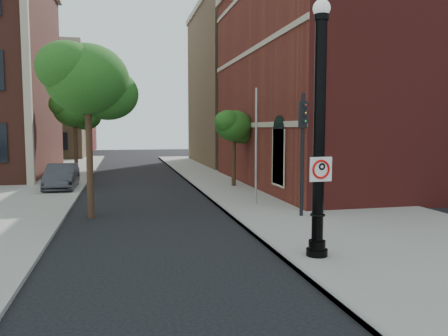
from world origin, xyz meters
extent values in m
plane|color=black|center=(0.00, 0.00, 0.00)|extent=(120.00, 120.00, 0.00)
cube|color=gray|center=(6.00, 10.00, 0.06)|extent=(8.00, 60.00, 0.12)
cube|color=gray|center=(2.05, 10.00, 0.07)|extent=(0.10, 60.00, 0.14)
cube|color=maroon|center=(16.00, 14.00, 6.00)|extent=(22.00, 16.00, 12.00)
cube|color=black|center=(4.96, 9.00, 2.00)|extent=(0.08, 1.40, 2.40)
cube|color=#B4A48B|center=(4.97, 14.00, 3.50)|extent=(0.06, 16.00, 0.25)
cube|color=#B4A48B|center=(4.97, 14.00, 7.50)|extent=(0.06, 16.00, 0.25)
cube|color=#B4A48B|center=(-7.00, 17.00, 7.00)|extent=(0.40, 0.40, 14.00)
cube|color=olive|center=(-12.00, 44.00, 6.00)|extent=(12.00, 12.00, 12.00)
cube|color=maroon|center=(-12.00, 58.00, 5.00)|extent=(12.00, 12.00, 10.00)
cube|color=olive|center=(16.00, 30.00, 7.00)|extent=(22.00, 14.00, 14.00)
cylinder|color=black|center=(2.85, 0.45, 0.15)|extent=(0.54, 0.54, 0.29)
cylinder|color=black|center=(2.85, 0.45, 0.39)|extent=(0.43, 0.43, 0.24)
cylinder|color=black|center=(2.85, 0.45, 3.10)|extent=(0.29, 0.29, 5.62)
torus|color=black|center=(2.85, 0.45, 1.16)|extent=(0.39, 0.39, 0.06)
cylinder|color=black|center=(2.85, 0.45, 5.98)|extent=(0.35, 0.35, 0.15)
sphere|color=silver|center=(2.85, 0.45, 6.20)|extent=(0.43, 0.43, 0.43)
cube|color=white|center=(2.84, 0.28, 2.33)|extent=(0.60, 0.07, 0.60)
cube|color=black|center=(2.84, 0.28, 2.60)|extent=(0.60, 0.06, 0.05)
cube|color=black|center=(2.84, 0.28, 2.05)|extent=(0.60, 0.06, 0.05)
cube|color=black|center=(2.56, 0.26, 2.33)|extent=(0.05, 0.01, 0.60)
cube|color=black|center=(3.11, 0.31, 2.33)|extent=(0.05, 0.01, 0.60)
torus|color=red|center=(2.84, 0.28, 2.33)|extent=(0.49, 0.10, 0.48)
cube|color=red|center=(2.84, 0.28, 2.33)|extent=(0.34, 0.04, 0.34)
cube|color=black|center=(2.78, 0.28, 2.33)|extent=(0.06, 0.01, 0.28)
torus|color=black|center=(2.86, 0.28, 2.39)|extent=(0.19, 0.07, 0.19)
cylinder|color=black|center=(2.84, 0.28, 2.60)|extent=(0.03, 0.02, 0.03)
imported|color=#302F34|center=(-5.12, 15.28, 0.70)|extent=(1.51, 4.27, 1.41)
cylinder|color=black|center=(-3.12, 7.72, 2.62)|extent=(0.15, 0.15, 5.24)
cube|color=black|center=(-3.12, 7.72, 4.36)|extent=(0.34, 0.32, 1.09)
sphere|color=#E50505|center=(-3.13, 7.55, 4.75)|extent=(0.20, 0.20, 0.20)
sphere|color=#FF8C00|center=(-3.13, 7.55, 4.42)|extent=(0.20, 0.20, 0.20)
sphere|color=#00E519|center=(-3.13, 7.55, 4.09)|extent=(0.20, 0.20, 0.20)
cylinder|color=black|center=(4.48, 5.26, 2.29)|extent=(0.13, 0.13, 4.58)
cube|color=black|center=(4.48, 5.26, 3.82)|extent=(0.34, 0.33, 0.96)
sphere|color=#E50505|center=(4.52, 5.12, 4.15)|extent=(0.17, 0.17, 0.17)
sphere|color=#FF8C00|center=(4.52, 5.12, 3.87)|extent=(0.17, 0.17, 0.17)
sphere|color=#00E519|center=(4.52, 5.12, 3.58)|extent=(0.17, 0.17, 0.17)
cylinder|color=#999999|center=(3.58, 8.00, 2.50)|extent=(0.10, 0.10, 5.00)
cylinder|color=#322114|center=(-3.07, 7.12, 2.37)|extent=(0.24, 0.24, 4.75)
ellipsoid|color=#174813|center=(-3.07, 7.12, 5.08)|extent=(2.98, 2.98, 2.54)
ellipsoid|color=#174813|center=(-2.39, 7.66, 4.61)|extent=(2.31, 2.31, 1.96)
ellipsoid|color=#174813|center=(-3.68, 6.71, 5.42)|extent=(2.17, 2.17, 1.84)
cylinder|color=#322114|center=(-4.82, 19.89, 2.11)|extent=(0.24, 0.24, 4.21)
ellipsoid|color=#174813|center=(-4.82, 19.89, 4.51)|extent=(2.65, 2.65, 2.25)
ellipsoid|color=#174813|center=(-4.22, 20.37, 4.09)|extent=(2.04, 2.04, 1.74)
ellipsoid|color=#174813|center=(-5.36, 19.53, 4.81)|extent=(1.92, 1.92, 1.64)
cylinder|color=#322114|center=(4.14, 13.99, 1.61)|extent=(0.24, 0.24, 3.22)
ellipsoid|color=#174813|center=(4.14, 13.99, 3.45)|extent=(2.03, 2.03, 1.72)
ellipsoid|color=#174813|center=(4.60, 14.35, 3.13)|extent=(1.57, 1.57, 1.33)
ellipsoid|color=#174813|center=(3.73, 13.71, 3.68)|extent=(1.47, 1.47, 1.25)
camera|label=1|loc=(-1.87, -9.51, 3.33)|focal=35.00mm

